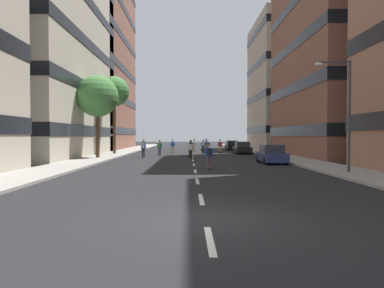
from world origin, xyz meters
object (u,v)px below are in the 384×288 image
(skater_3, at_px, (220,145))
(skater_6, at_px, (203,146))
(skater_4, at_px, (209,154))
(skater_7, at_px, (143,148))
(skater_9, at_px, (144,145))
(skater_11, at_px, (206,144))
(streetlamp_right, at_px, (343,103))
(skater_2, at_px, (190,149))
(skater_1, at_px, (173,146))
(parked_car_mid, at_px, (242,148))
(skater_10, at_px, (194,145))
(skater_5, at_px, (207,144))
(street_tree_near, at_px, (97,96))
(skater_8, at_px, (160,147))
(street_tree_mid, at_px, (114,92))
(skater_0, at_px, (191,146))
(parked_car_near, at_px, (271,155))
(parked_car_far, at_px, (232,146))

(skater_3, xyz_separation_m, skater_6, (-2.39, -2.92, 0.03))
(skater_4, relative_size, skater_7, 1.00)
(skater_3, height_order, skater_9, same)
(skater_4, xyz_separation_m, skater_11, (1.14, 27.13, 0.00))
(skater_3, height_order, skater_6, same)
(streetlamp_right, xyz_separation_m, skater_2, (-8.78, 13.59, -3.15))
(skater_4, xyz_separation_m, skater_7, (-6.03, 12.77, 0.00))
(skater_1, bearing_deg, skater_9, 134.74)
(parked_car_mid, relative_size, skater_10, 2.47)
(skater_5, relative_size, skater_6, 1.00)
(street_tree_near, bearing_deg, skater_8, 46.35)
(street_tree_mid, distance_m, skater_1, 10.00)
(street_tree_near, relative_size, skater_3, 4.50)
(skater_6, xyz_separation_m, skater_11, (0.64, 6.69, 0.00))
(street_tree_near, height_order, skater_1, street_tree_near)
(skater_0, distance_m, skater_5, 11.95)
(skater_2, relative_size, skater_5, 1.00)
(skater_9, bearing_deg, skater_2, -68.36)
(skater_6, bearing_deg, skater_5, 83.97)
(streetlamp_right, height_order, skater_7, streetlamp_right)
(skater_3, height_order, skater_7, same)
(skater_7, bearing_deg, skater_6, 49.64)
(skater_4, bearing_deg, skater_3, 82.96)
(parked_car_mid, bearing_deg, skater_10, 135.20)
(parked_car_mid, relative_size, skater_7, 2.47)
(skater_4, xyz_separation_m, skater_9, (-7.62, 26.39, -0.03))
(skater_5, bearing_deg, skater_11, -98.33)
(street_tree_mid, height_order, skater_7, street_tree_mid)
(street_tree_mid, bearing_deg, skater_4, -61.47)
(skater_6, bearing_deg, skater_4, -91.40)
(parked_car_mid, relative_size, skater_8, 2.47)
(street_tree_mid, bearing_deg, skater_0, -10.21)
(skater_5, relative_size, skater_9, 1.00)
(skater_3, bearing_deg, streetlamp_right, -80.01)
(street_tree_mid, height_order, skater_2, street_tree_mid)
(streetlamp_right, distance_m, skater_6, 25.13)
(skater_2, bearing_deg, parked_car_near, -37.95)
(skater_11, bearing_deg, skater_2, -97.73)
(skater_4, xyz_separation_m, skater_5, (1.39, 28.87, -0.03))
(skater_1, height_order, skater_9, same)
(parked_car_far, relative_size, skater_1, 2.47)
(skater_10, bearing_deg, parked_car_far, 39.18)
(street_tree_near, relative_size, streetlamp_right, 1.23)
(street_tree_mid, xyz_separation_m, skater_9, (2.61, 7.58, -6.50))
(streetlamp_right, bearing_deg, parked_car_mid, 95.17)
(skater_4, bearing_deg, street_tree_near, 133.31)
(skater_5, bearing_deg, skater_6, -96.03)
(street_tree_mid, relative_size, skater_9, 5.18)
(skater_0, bearing_deg, skater_7, -138.49)
(skater_7, relative_size, skater_8, 1.00)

